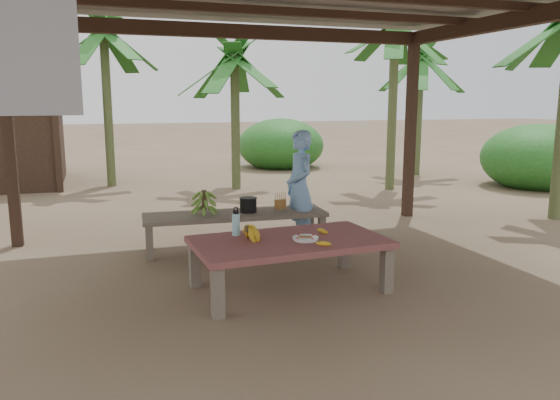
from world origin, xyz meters
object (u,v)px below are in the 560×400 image
object	(u,v)px
ripe_banana_bunch	(247,232)
plate	(305,238)
bench	(235,217)
water_flask	(236,223)
work_table	(289,246)
cooking_pot	(248,205)
woman	(300,188)

from	to	relation	value
ripe_banana_bunch	plate	size ratio (longest dim) A/B	1.03
bench	ripe_banana_bunch	size ratio (longest dim) A/B	8.90
ripe_banana_bunch	water_flask	world-z (taller)	water_flask
work_table	bench	bearing A→B (deg)	91.56
water_flask	cooking_pot	bearing A→B (deg)	69.31
work_table	woman	distance (m)	1.76
ripe_banana_bunch	water_flask	size ratio (longest dim) A/B	0.88
water_flask	cooking_pot	xyz separation A→B (m)	(0.48, 1.27, -0.08)
cooking_pot	water_flask	bearing A→B (deg)	-110.69
bench	plate	bearing A→B (deg)	-77.47
cooking_pot	plate	bearing A→B (deg)	-87.08
bench	plate	world-z (taller)	plate
plate	ripe_banana_bunch	bearing A→B (deg)	160.11
work_table	cooking_pot	world-z (taller)	cooking_pot
plate	woman	size ratio (longest dim) A/B	0.17
ripe_banana_bunch	woman	world-z (taller)	woman
bench	water_flask	xyz separation A→B (m)	(-0.32, -1.28, 0.22)
work_table	plate	size ratio (longest dim) A/B	7.60
water_flask	bench	bearing A→B (deg)	75.97
work_table	bench	size ratio (longest dim) A/B	0.82
bench	woman	size ratio (longest dim) A/B	1.56
plate	cooking_pot	bearing A→B (deg)	92.92
ripe_banana_bunch	woman	xyz separation A→B (m)	(1.10, 1.50, 0.14)
bench	water_flask	world-z (taller)	water_flask
cooking_pot	woman	world-z (taller)	woman
ripe_banana_bunch	bench	bearing A→B (deg)	79.70
water_flask	woman	distance (m)	1.73
bench	water_flask	size ratio (longest dim) A/B	7.86
work_table	ripe_banana_bunch	distance (m)	0.43
work_table	ripe_banana_bunch	bearing A→B (deg)	163.99
work_table	woman	xyz separation A→B (m)	(0.71, 1.59, 0.28)
work_table	plate	xyz separation A→B (m)	(0.13, -0.10, 0.08)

